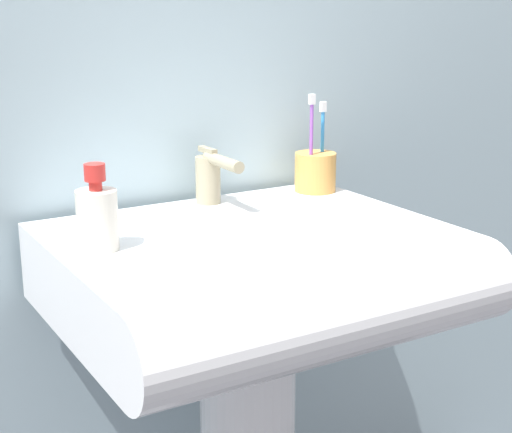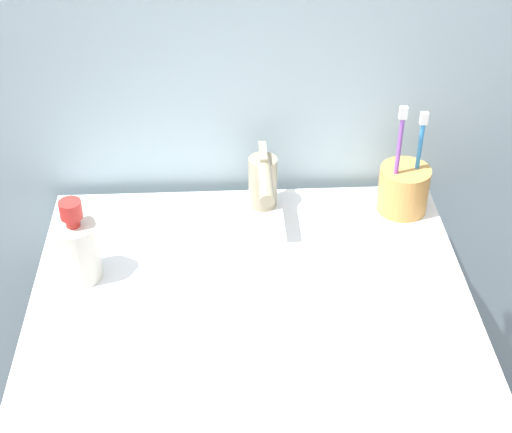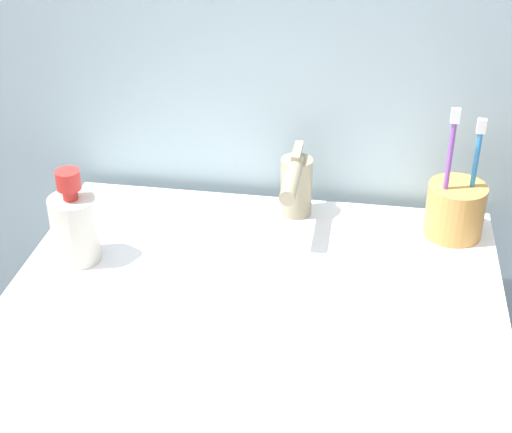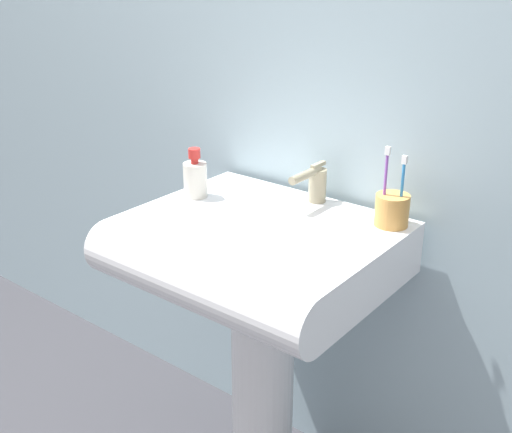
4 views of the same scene
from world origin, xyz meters
The scene contains 4 objects.
sink_basin centered at (0.00, -0.05, 0.78)m, with size 0.63×0.54×0.13m.
faucet centered at (0.03, 0.18, 0.90)m, with size 0.05×0.15×0.11m.
toothbrush_cup centered at (0.26, 0.17, 0.89)m, with size 0.08×0.08×0.20m.
soap_bottle centered at (-0.25, 0.02, 0.90)m, with size 0.06×0.06×0.13m.
Camera 3 is at (0.13, -0.82, 1.44)m, focal length 55.00 mm.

